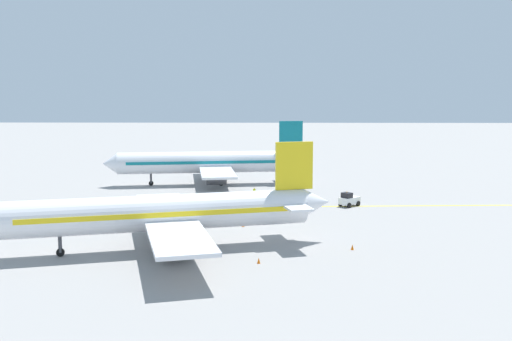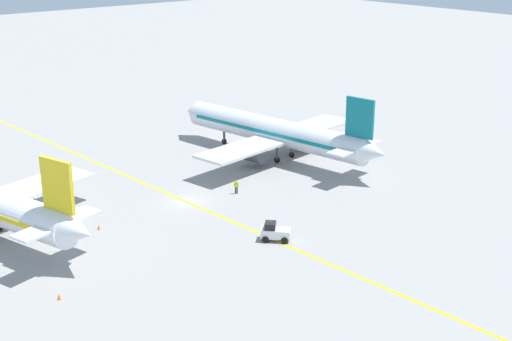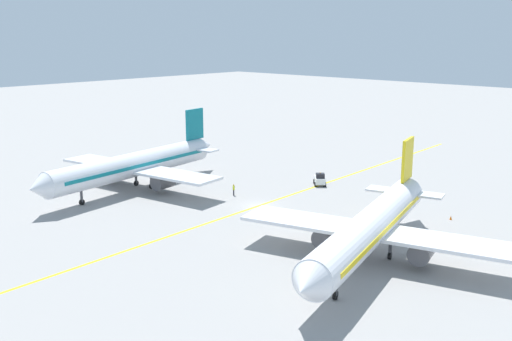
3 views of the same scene
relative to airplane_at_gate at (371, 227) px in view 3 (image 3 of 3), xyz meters
name	(u,v)px [view 3 (image 3 of 3)]	position (x,y,z in m)	size (l,w,h in m)	color
ground_plane	(258,206)	(21.88, -6.88, -3.71)	(400.00, 400.00, 0.00)	gray
apron_yellow_centreline	(258,206)	(21.88, -6.88, -3.71)	(0.40, 120.00, 0.01)	yellow
airplane_at_gate	(371,227)	(0.00, 0.00, 0.00)	(28.39, 35.03, 10.60)	white
airplane_adjacent_stand	(135,165)	(41.10, -1.01, 0.00)	(28.45, 35.51, 10.60)	silver
baggage_tug_white	(320,179)	(22.62, -21.61, -2.81)	(3.13, 3.23, 2.11)	white
ground_crew_worker	(234,189)	(28.08, -8.48, -2.80)	(0.49, 0.39, 1.68)	#23232D
traffic_cone_near_nose	(451,218)	(0.21, -18.86, -3.43)	(0.32, 0.32, 0.55)	orange
traffic_cone_mid_apron	(123,176)	(48.48, -3.81, -3.43)	(0.32, 0.32, 0.55)	orange
traffic_cone_by_wingtip	(455,246)	(-4.63, -9.48, -3.43)	(0.32, 0.32, 0.55)	orange
traffic_cone_far_edge	(332,221)	(10.13, -7.50, -3.43)	(0.32, 0.32, 0.55)	orange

